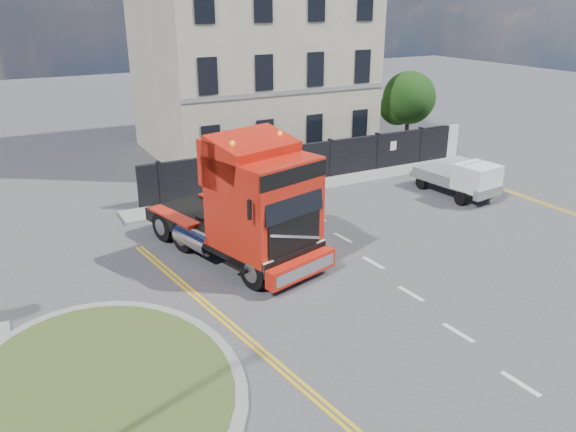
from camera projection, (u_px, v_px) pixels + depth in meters
ground at (295, 276)px, 19.02m from camera, size 120.00×120.00×0.00m
traffic_island at (100, 387)px, 13.44m from camera, size 6.80×6.80×0.17m
hoarding_fence at (323, 161)px, 28.95m from camera, size 18.80×0.25×2.00m
georgian_building at (250, 54)px, 33.16m from camera, size 12.30×10.30×12.80m
tree at (406, 100)px, 34.20m from camera, size 3.20×3.20×4.80m
pavement_far at (322, 184)px, 28.30m from camera, size 20.00×1.60×0.12m
truck at (250, 208)px, 19.40m from camera, size 4.73×8.04×4.53m
flatbed_pickup at (468, 179)px, 26.09m from camera, size 2.15×4.44×1.78m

